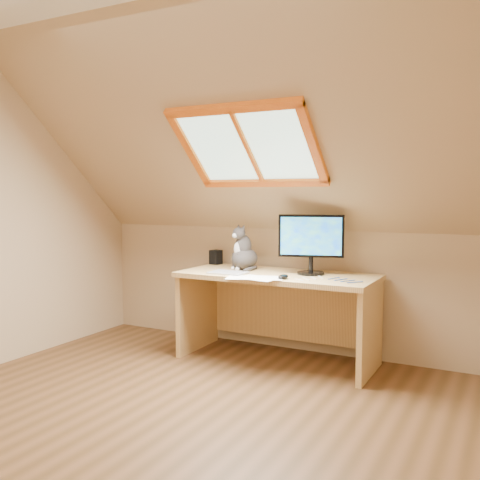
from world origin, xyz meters
The scene contains 10 objects.
ground centered at (0.00, 0.00, 0.00)m, with size 3.50×3.50×0.00m, color brown.
room_shell centered at (0.00, -0.09, 1.43)m, with size 3.52×3.52×2.41m.
desk centered at (0.08, 1.45, 0.47)m, with size 1.50×0.66×0.68m.
monitor centered at (0.32, 1.45, 0.94)m, with size 0.48×0.21×0.45m.
cat centered at (-0.25, 1.46, 0.82)m, with size 0.28×0.30×0.37m.
desk_speaker centered at (-0.61, 1.63, 0.75)m, with size 0.08×0.08×0.12m, color black.
graphics_tablet centered at (-0.26, 1.21, 0.69)m, with size 0.28×0.20×0.01m, color #B2B2B7.
mouse centered at (0.23, 1.15, 0.70)m, with size 0.06×0.11×0.03m, color black.
papers centered at (0.05, 1.12, 0.69)m, with size 0.35×0.30×0.01m.
cables centered at (0.54, 1.26, 0.69)m, with size 0.51×0.26×0.01m.
Camera 1 is at (1.71, -2.33, 1.29)m, focal length 40.00 mm.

